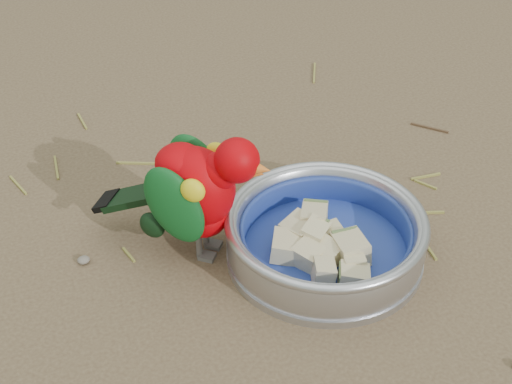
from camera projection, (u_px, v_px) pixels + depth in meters
name	position (u px, v px, depth m)	size (l,w,h in m)	color
ground	(252.00, 287.00, 0.91)	(60.00, 60.00, 0.00)	brown
food_bowl	(325.00, 253.00, 0.94)	(0.24, 0.24, 0.02)	#B2B2BA
bowl_wall	(326.00, 233.00, 0.93)	(0.24, 0.24, 0.04)	#B2B2BA
fruit_wedges	(326.00, 238.00, 0.93)	(0.14, 0.14, 0.03)	beige
lory_parrot	(197.00, 197.00, 0.91)	(0.10, 0.20, 0.16)	#B30005
ground_debris	(255.00, 265.00, 0.93)	(0.90, 0.80, 0.01)	olive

